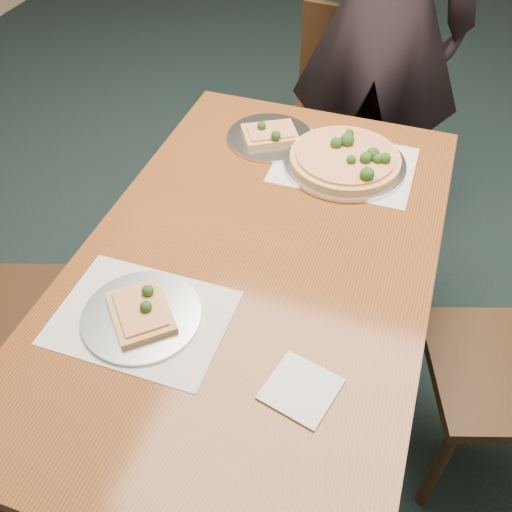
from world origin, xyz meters
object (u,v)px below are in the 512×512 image
(pizza_pan, at_px, (346,159))
(dining_table, at_px, (256,280))
(diner, at_px, (383,20))
(slice_plate_near, at_px, (141,314))
(slice_plate_far, at_px, (270,136))
(chair_far, at_px, (335,111))

(pizza_pan, bearing_deg, dining_table, -106.15)
(pizza_pan, bearing_deg, diner, 92.27)
(slice_plate_near, bearing_deg, dining_table, 56.00)
(pizza_pan, relative_size, slice_plate_far, 1.34)
(slice_plate_near, distance_m, slice_plate_far, 0.81)
(chair_far, height_order, slice_plate_far, chair_far)
(dining_table, height_order, pizza_pan, pizza_pan)
(chair_far, height_order, slice_plate_near, chair_far)
(diner, distance_m, slice_plate_near, 1.45)
(dining_table, distance_m, slice_plate_far, 0.55)
(chair_far, relative_size, slice_plate_far, 3.25)
(diner, height_order, slice_plate_near, diner)
(chair_far, bearing_deg, pizza_pan, -69.17)
(dining_table, height_order, slice_plate_far, slice_plate_far)
(chair_far, distance_m, diner, 0.44)
(diner, relative_size, pizza_pan, 4.95)
(dining_table, xyz_separation_m, slice_plate_near, (-0.19, -0.28, 0.11))
(pizza_pan, distance_m, slice_plate_near, 0.81)
(dining_table, xyz_separation_m, chair_far, (-0.04, 1.16, -0.14))
(dining_table, bearing_deg, slice_plate_near, -124.00)
(slice_plate_near, bearing_deg, pizza_pan, 66.55)
(diner, relative_size, slice_plate_far, 6.65)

